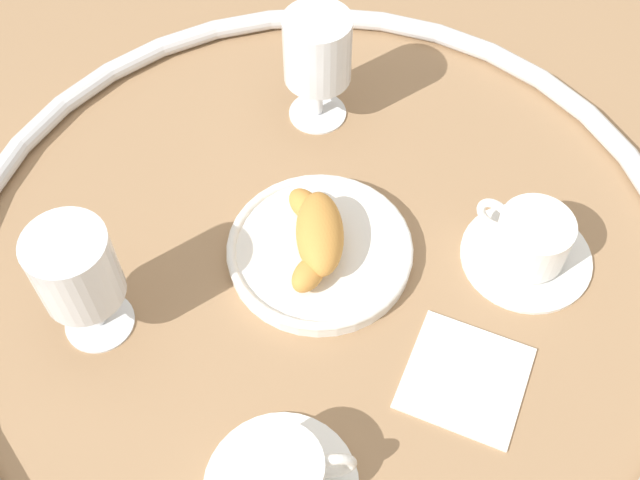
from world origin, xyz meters
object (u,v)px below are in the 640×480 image
object	(u,v)px
folded_napkin	(465,377)
juice_glass_right	(77,273)
pastry_plate	(320,250)
croissant_large	(317,234)
juice_glass_left	(317,53)
coffee_cup_near	(282,478)
coffee_cup_far	(530,243)

from	to	relation	value
folded_napkin	juice_glass_right	bearing A→B (deg)	81.75
juice_glass_right	folded_napkin	size ratio (longest dim) A/B	1.27
pastry_plate	croissant_large	distance (m)	0.03
croissant_large	pastry_plate	bearing A→B (deg)	-85.94
pastry_plate	folded_napkin	size ratio (longest dim) A/B	1.75
pastry_plate	croissant_large	world-z (taller)	croissant_large
folded_napkin	croissant_large	bearing A→B (deg)	46.74
croissant_large	juice_glass_left	bearing A→B (deg)	1.21
juice_glass_left	juice_glass_right	size ratio (longest dim) A/B	1.00
coffee_cup_near	pastry_plate	bearing A→B (deg)	-6.32
pastry_plate	croissant_large	bearing A→B (deg)	94.06
coffee_cup_far	croissant_large	bearing A→B (deg)	91.10
croissant_large	coffee_cup_far	bearing A→B (deg)	-88.90
pastry_plate	coffee_cup_near	distance (m)	0.24
croissant_large	folded_napkin	world-z (taller)	croissant_large
croissant_large	coffee_cup_near	xyz separation A→B (m)	(-0.24, 0.02, -0.01)
folded_napkin	juice_glass_left	bearing A→B (deg)	23.51
coffee_cup_near	folded_napkin	world-z (taller)	coffee_cup_near
coffee_cup_near	coffee_cup_far	distance (m)	0.34
pastry_plate	coffee_cup_far	distance (m)	0.21
pastry_plate	croissant_large	xyz separation A→B (m)	(-0.00, 0.00, 0.03)
juice_glass_right	juice_glass_left	bearing A→B (deg)	-35.80
croissant_large	juice_glass_left	xyz separation A→B (m)	(0.20, 0.00, 0.05)
croissant_large	coffee_cup_far	xyz separation A→B (m)	(0.00, -0.22, -0.01)
coffee_cup_near	juice_glass_right	xyz separation A→B (m)	(0.16, 0.19, 0.07)
croissant_large	juice_glass_right	xyz separation A→B (m)	(-0.08, 0.21, 0.05)
pastry_plate	coffee_cup_near	world-z (taller)	coffee_cup_near
juice_glass_left	folded_napkin	world-z (taller)	juice_glass_left
coffee_cup_near	juice_glass_right	bearing A→B (deg)	49.88
juice_glass_left	juice_glass_right	world-z (taller)	same
pastry_plate	folded_napkin	world-z (taller)	pastry_plate
juice_glass_left	coffee_cup_far	bearing A→B (deg)	-132.22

